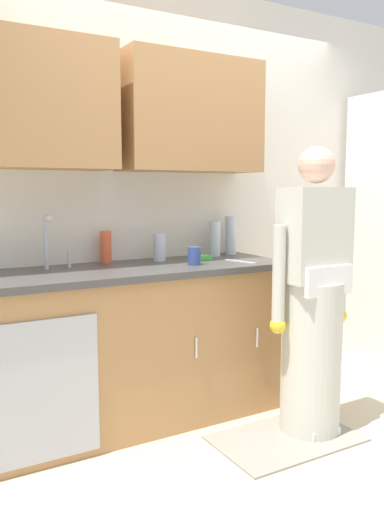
{
  "coord_description": "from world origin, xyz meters",
  "views": [
    {
      "loc": [
        -1.72,
        -2.1,
        1.39
      ],
      "look_at": [
        -0.2,
        0.55,
        1.0
      ],
      "focal_mm": 36.75,
      "sensor_mm": 36.0,
      "label": 1
    }
  ],
  "objects_px": {
    "sink": "(61,275)",
    "knife_on_counter": "(240,261)",
    "bottle_water_tall": "(214,239)",
    "bottle_cleaner_spray": "(106,247)",
    "person_at_sink": "(312,314)",
    "bottle_soap": "(231,235)",
    "sponge": "(202,258)",
    "cup_by_sink": "(194,256)",
    "bottle_dish_liquid": "(159,247)"
  },
  "relations": [
    {
      "from": "bottle_water_tall",
      "to": "cup_by_sink",
      "type": "distance_m",
      "value": 0.44
    },
    {
      "from": "bottle_cleaner_spray",
      "to": "cup_by_sink",
      "type": "xyz_separation_m",
      "value": [
        0.43,
        -0.34,
        -0.04
      ]
    },
    {
      "from": "bottle_dish_liquid",
      "to": "knife_on_counter",
      "type": "distance_m",
      "value": 0.52
    },
    {
      "from": "bottle_water_tall",
      "to": "bottle_cleaner_spray",
      "type": "xyz_separation_m",
      "value": [
        -0.76,
        0.04,
        -0.02
      ]
    },
    {
      "from": "sponge",
      "to": "bottle_dish_liquid",
      "type": "bearing_deg",
      "value": 160.89
    },
    {
      "from": "bottle_water_tall",
      "to": "bottle_soap",
      "type": "xyz_separation_m",
      "value": [
        0.16,
        0.04,
        0.01
      ]
    },
    {
      "from": "sink",
      "to": "bottle_cleaner_spray",
      "type": "distance_m",
      "value": 0.42
    },
    {
      "from": "bottle_dish_liquid",
      "to": "knife_on_counter",
      "type": "xyz_separation_m",
      "value": [
        0.42,
        -0.29,
        -0.08
      ]
    },
    {
      "from": "bottle_water_tall",
      "to": "knife_on_counter",
      "type": "xyz_separation_m",
      "value": [
        -0.01,
        -0.32,
        -0.12
      ]
    },
    {
      "from": "bottle_cleaner_spray",
      "to": "bottle_dish_liquid",
      "type": "bearing_deg",
      "value": -12.98
    },
    {
      "from": "sink",
      "to": "bottle_cleaner_spray",
      "type": "xyz_separation_m",
      "value": [
        0.34,
        0.22,
        0.11
      ]
    },
    {
      "from": "person_at_sink",
      "to": "bottle_cleaner_spray",
      "type": "relative_size",
      "value": 8.25
    },
    {
      "from": "person_at_sink",
      "to": "bottle_water_tall",
      "type": "height_order",
      "value": "person_at_sink"
    },
    {
      "from": "sink",
      "to": "bottle_dish_liquid",
      "type": "bearing_deg",
      "value": 11.91
    },
    {
      "from": "person_at_sink",
      "to": "bottle_cleaner_spray",
      "type": "bearing_deg",
      "value": 136.54
    },
    {
      "from": "person_at_sink",
      "to": "knife_on_counter",
      "type": "distance_m",
      "value": 0.57
    },
    {
      "from": "sink",
      "to": "person_at_sink",
      "type": "xyz_separation_m",
      "value": [
        1.24,
        -0.64,
        -0.23
      ]
    },
    {
      "from": "sponge",
      "to": "bottle_water_tall",
      "type": "bearing_deg",
      "value": 36.1
    },
    {
      "from": "sink",
      "to": "knife_on_counter",
      "type": "bearing_deg",
      "value": -7.8
    },
    {
      "from": "person_at_sink",
      "to": "bottle_cleaner_spray",
      "type": "xyz_separation_m",
      "value": [
        -0.9,
        0.85,
        0.35
      ]
    },
    {
      "from": "bottle_soap",
      "to": "knife_on_counter",
      "type": "height_order",
      "value": "bottle_soap"
    },
    {
      "from": "bottle_soap",
      "to": "knife_on_counter",
      "type": "xyz_separation_m",
      "value": [
        -0.17,
        -0.36,
        -0.13
      ]
    },
    {
      "from": "bottle_soap",
      "to": "cup_by_sink",
      "type": "bearing_deg",
      "value": -145.74
    },
    {
      "from": "person_at_sink",
      "to": "bottle_water_tall",
      "type": "relative_size",
      "value": 6.78
    },
    {
      "from": "bottle_cleaner_spray",
      "to": "cup_by_sink",
      "type": "relative_size",
      "value": 1.81
    },
    {
      "from": "person_at_sink",
      "to": "bottle_soap",
      "type": "xyz_separation_m",
      "value": [
        0.01,
        0.84,
        0.38
      ]
    },
    {
      "from": "bottle_cleaner_spray",
      "to": "cup_by_sink",
      "type": "height_order",
      "value": "bottle_cleaner_spray"
    },
    {
      "from": "sink",
      "to": "person_at_sink",
      "type": "distance_m",
      "value": 1.42
    },
    {
      "from": "bottle_water_tall",
      "to": "person_at_sink",
      "type": "bearing_deg",
      "value": -79.83
    },
    {
      "from": "bottle_cleaner_spray",
      "to": "bottle_soap",
      "type": "xyz_separation_m",
      "value": [
        0.91,
        -0.01,
        0.03
      ]
    },
    {
      "from": "sink",
      "to": "sponge",
      "type": "distance_m",
      "value": 0.93
    },
    {
      "from": "bottle_water_tall",
      "to": "bottle_dish_liquid",
      "type": "height_order",
      "value": "bottle_water_tall"
    },
    {
      "from": "sponge",
      "to": "person_at_sink",
      "type": "bearing_deg",
      "value": -65.61
    },
    {
      "from": "bottle_water_tall",
      "to": "cup_by_sink",
      "type": "relative_size",
      "value": 2.2
    },
    {
      "from": "sink",
      "to": "cup_by_sink",
      "type": "xyz_separation_m",
      "value": [
        0.77,
        -0.12,
        0.07
      ]
    },
    {
      "from": "bottle_cleaner_spray",
      "to": "knife_on_counter",
      "type": "distance_m",
      "value": 0.84
    },
    {
      "from": "sink",
      "to": "bottle_water_tall",
      "type": "xyz_separation_m",
      "value": [
        1.1,
        0.17,
        0.13
      ]
    },
    {
      "from": "bottle_water_tall",
      "to": "sponge",
      "type": "bearing_deg",
      "value": -143.9
    },
    {
      "from": "bottle_cleaner_spray",
      "to": "person_at_sink",
      "type": "bearing_deg",
      "value": -43.46
    },
    {
      "from": "bottle_water_tall",
      "to": "sponge",
      "type": "relative_size",
      "value": 2.17
    },
    {
      "from": "bottle_water_tall",
      "to": "bottle_cleaner_spray",
      "type": "height_order",
      "value": "bottle_water_tall"
    },
    {
      "from": "person_at_sink",
      "to": "bottle_dish_liquid",
      "type": "relative_size",
      "value": 9.32
    },
    {
      "from": "sponge",
      "to": "knife_on_counter",
      "type": "bearing_deg",
      "value": -51.97
    },
    {
      "from": "bottle_soap",
      "to": "sink",
      "type": "bearing_deg",
      "value": -170.59
    },
    {
      "from": "knife_on_counter",
      "to": "bottle_cleaner_spray",
      "type": "bearing_deg",
      "value": -131.01
    },
    {
      "from": "bottle_water_tall",
      "to": "cup_by_sink",
      "type": "xyz_separation_m",
      "value": [
        -0.33,
        -0.29,
        -0.07
      ]
    },
    {
      "from": "bottle_cleaner_spray",
      "to": "knife_on_counter",
      "type": "relative_size",
      "value": 0.82
    },
    {
      "from": "bottle_soap",
      "to": "sponge",
      "type": "relative_size",
      "value": 2.4
    },
    {
      "from": "person_at_sink",
      "to": "bottle_water_tall",
      "type": "distance_m",
      "value": 0.9
    },
    {
      "from": "knife_on_counter",
      "to": "bottle_dish_liquid",
      "type": "bearing_deg",
      "value": -139.65
    }
  ]
}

